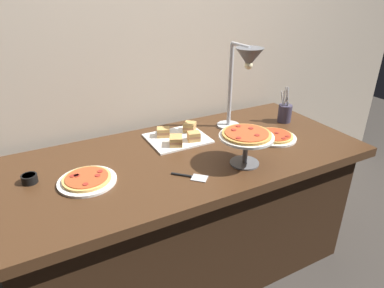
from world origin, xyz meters
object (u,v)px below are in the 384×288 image
pizza_plate_center (274,136)px  utensil_holder (285,113)px  heat_lamp (245,67)px  pizza_plate_front (87,180)px  sandwich_platter (179,136)px  pizza_plate_raised_stand (246,138)px  sauce_cup_near (29,178)px  serving_spatula (191,177)px

pizza_plate_center → utensil_holder: size_ratio=1.08×
heat_lamp → pizza_plate_center: bearing=-47.1°
pizza_plate_front → utensil_holder: bearing=6.4°
heat_lamp → sandwich_platter: size_ratio=1.56×
heat_lamp → pizza_plate_front: bearing=-172.9°
pizza_plate_raised_stand → pizza_plate_center: bearing=26.3°
sauce_cup_near → pizza_plate_center: bearing=-6.6°
pizza_plate_center → sauce_cup_near: sauce_cup_near is taller
pizza_plate_front → sauce_cup_near: bearing=152.7°
sauce_cup_near → heat_lamp: bearing=-0.2°
pizza_plate_raised_stand → serving_spatula: (-0.29, 0.01, -0.13)m
pizza_plate_front → sandwich_platter: 0.60m
sandwich_platter → sauce_cup_near: (-0.78, -0.10, 0.00)m
sandwich_platter → sauce_cup_near: sandwich_platter is taller
heat_lamp → pizza_plate_center: 0.43m
heat_lamp → sauce_cup_near: 1.20m
pizza_plate_front → serving_spatula: pizza_plate_front is taller
pizza_plate_center → utensil_holder: utensil_holder is taller
sandwich_platter → serving_spatula: bearing=-108.4°
pizza_plate_center → pizza_plate_front: bearing=178.4°
pizza_plate_center → sandwich_platter: sandwich_platter is taller
pizza_plate_front → pizza_plate_center: bearing=-1.6°
pizza_plate_raised_stand → pizza_plate_front: bearing=165.3°
pizza_plate_front → pizza_plate_center: same height
pizza_plate_center → pizza_plate_raised_stand: 0.38m
utensil_holder → pizza_plate_front: bearing=-173.6°
utensil_holder → sandwich_platter: bearing=174.2°
pizza_plate_front → serving_spatula: (0.43, -0.18, -0.01)m
sandwich_platter → pizza_plate_raised_stand: bearing=-68.1°
sauce_cup_near → utensil_holder: size_ratio=0.30×
pizza_plate_front → sauce_cup_near: 0.25m
serving_spatula → pizza_plate_raised_stand: bearing=-2.0°
heat_lamp → serving_spatula: heat_lamp is taller
pizza_plate_center → sandwich_platter: size_ratio=0.76×
serving_spatula → utensil_holder: bearing=20.9°
serving_spatula → sandwich_platter: bearing=71.6°
pizza_plate_front → pizza_plate_raised_stand: bearing=-14.7°
pizza_plate_center → sauce_cup_near: (-1.27, 0.15, 0.01)m
pizza_plate_center → pizza_plate_raised_stand: (-0.32, -0.16, 0.12)m
utensil_holder → sauce_cup_near: bearing=-179.1°
pizza_plate_center → pizza_plate_raised_stand: size_ratio=0.95×
pizza_plate_front → sandwich_platter: bearing=20.9°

